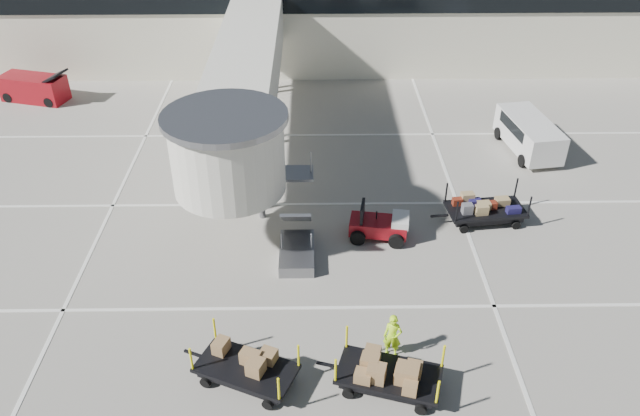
{
  "coord_description": "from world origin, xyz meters",
  "views": [
    {
      "loc": [
        -0.74,
        -15.15,
        15.96
      ],
      "look_at": [
        -0.44,
        5.69,
        2.0
      ],
      "focal_mm": 35.0,
      "sensor_mm": 36.0,
      "label": 1
    }
  ],
  "objects_px": {
    "box_cart_near": "(388,375)",
    "box_cart_far": "(248,368)",
    "suitcase_cart": "(485,210)",
    "belt_loader": "(34,88)",
    "baggage_tug": "(380,226)",
    "ground_worker": "(393,336)",
    "minivan": "(528,132)"
  },
  "relations": [
    {
      "from": "box_cart_far",
      "to": "ground_worker",
      "type": "bearing_deg",
      "value": 35.94
    },
    {
      "from": "suitcase_cart",
      "to": "belt_loader",
      "type": "distance_m",
      "value": 28.14
    },
    {
      "from": "minivan",
      "to": "box_cart_near",
      "type": "bearing_deg",
      "value": -127.88
    },
    {
      "from": "suitcase_cart",
      "to": "minivan",
      "type": "distance_m",
      "value": 7.64
    },
    {
      "from": "ground_worker",
      "to": "minivan",
      "type": "xyz_separation_m",
      "value": [
        8.74,
        14.47,
        0.21
      ]
    },
    {
      "from": "baggage_tug",
      "to": "ground_worker",
      "type": "height_order",
      "value": "ground_worker"
    },
    {
      "from": "baggage_tug",
      "to": "suitcase_cart",
      "type": "relative_size",
      "value": 0.62
    },
    {
      "from": "suitcase_cart",
      "to": "minivan",
      "type": "bearing_deg",
      "value": 54.08
    },
    {
      "from": "baggage_tug",
      "to": "box_cart_far",
      "type": "distance_m",
      "value": 9.24
    },
    {
      "from": "box_cart_near",
      "to": "minivan",
      "type": "bearing_deg",
      "value": 76.9
    },
    {
      "from": "box_cart_far",
      "to": "baggage_tug",
      "type": "bearing_deg",
      "value": 80.93
    },
    {
      "from": "suitcase_cart",
      "to": "ground_worker",
      "type": "distance_m",
      "value": 9.28
    },
    {
      "from": "baggage_tug",
      "to": "box_cart_near",
      "type": "relative_size",
      "value": 0.64
    },
    {
      "from": "box_cart_far",
      "to": "ground_worker",
      "type": "xyz_separation_m",
      "value": [
        4.75,
        1.04,
        0.3
      ]
    },
    {
      "from": "suitcase_cart",
      "to": "box_cart_far",
      "type": "distance_m",
      "value": 13.17
    },
    {
      "from": "box_cart_near",
      "to": "belt_loader",
      "type": "relative_size",
      "value": 0.92
    },
    {
      "from": "box_cart_near",
      "to": "box_cart_far",
      "type": "height_order",
      "value": "box_cart_near"
    },
    {
      "from": "box_cart_near",
      "to": "box_cart_far",
      "type": "xyz_separation_m",
      "value": [
        -4.46,
        0.41,
        -0.08
      ]
    },
    {
      "from": "baggage_tug",
      "to": "box_cart_far",
      "type": "height_order",
      "value": "baggage_tug"
    },
    {
      "from": "baggage_tug",
      "to": "suitcase_cart",
      "type": "bearing_deg",
      "value": 22.33
    },
    {
      "from": "box_cart_near",
      "to": "baggage_tug",
      "type": "bearing_deg",
      "value": 102.8
    },
    {
      "from": "box_cart_near",
      "to": "belt_loader",
      "type": "xyz_separation_m",
      "value": [
        -19.41,
        22.8,
        0.14
      ]
    },
    {
      "from": "baggage_tug",
      "to": "box_cart_near",
      "type": "bearing_deg",
      "value": -84.32
    },
    {
      "from": "box_cart_far",
      "to": "belt_loader",
      "type": "relative_size",
      "value": 0.89
    },
    {
      "from": "ground_worker",
      "to": "belt_loader",
      "type": "relative_size",
      "value": 0.38
    },
    {
      "from": "suitcase_cart",
      "to": "ground_worker",
      "type": "relative_size",
      "value": 2.48
    },
    {
      "from": "box_cart_near",
      "to": "box_cart_far",
      "type": "bearing_deg",
      "value": -168.77
    },
    {
      "from": "box_cart_near",
      "to": "box_cart_far",
      "type": "relative_size",
      "value": 1.04
    },
    {
      "from": "box_cart_far",
      "to": "belt_loader",
      "type": "bearing_deg",
      "value": 147.29
    },
    {
      "from": "box_cart_near",
      "to": "minivan",
      "type": "xyz_separation_m",
      "value": [
        9.03,
        15.92,
        0.43
      ]
    },
    {
      "from": "baggage_tug",
      "to": "belt_loader",
      "type": "bearing_deg",
      "value": 153.1
    },
    {
      "from": "suitcase_cart",
      "to": "box_cart_near",
      "type": "relative_size",
      "value": 1.03
    }
  ]
}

